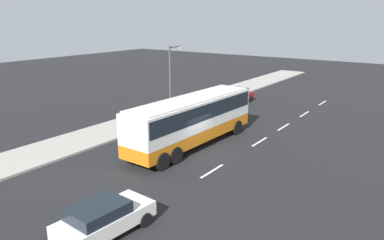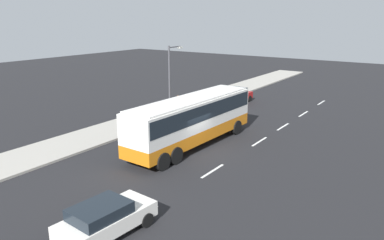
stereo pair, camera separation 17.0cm
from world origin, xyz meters
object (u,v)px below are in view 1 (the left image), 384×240
(coach_bus, at_px, (192,116))
(pedestrian_near_curb, at_px, (179,103))
(street_lamp, at_px, (172,76))
(car_red_compact, at_px, (237,95))
(car_white_minivan, at_px, (104,218))

(coach_bus, bearing_deg, pedestrian_near_curb, 44.88)
(street_lamp, bearing_deg, pedestrian_near_curb, 18.53)
(car_red_compact, bearing_deg, pedestrian_near_curb, 165.64)
(street_lamp, bearing_deg, car_red_compact, -10.70)
(coach_bus, distance_m, pedestrian_near_curb, 9.04)
(coach_bus, height_order, pedestrian_near_curb, coach_bus)
(car_red_compact, distance_m, street_lamp, 9.47)
(car_red_compact, bearing_deg, car_white_minivan, -160.53)
(coach_bus, bearing_deg, street_lamp, 50.77)
(car_red_compact, relative_size, street_lamp, 0.67)
(coach_bus, distance_m, car_red_compact, 14.27)
(car_white_minivan, relative_size, pedestrian_near_curb, 2.67)
(coach_bus, height_order, car_white_minivan, coach_bus)
(car_red_compact, height_order, pedestrian_near_curb, pedestrian_near_curb)
(car_red_compact, relative_size, pedestrian_near_curb, 2.62)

